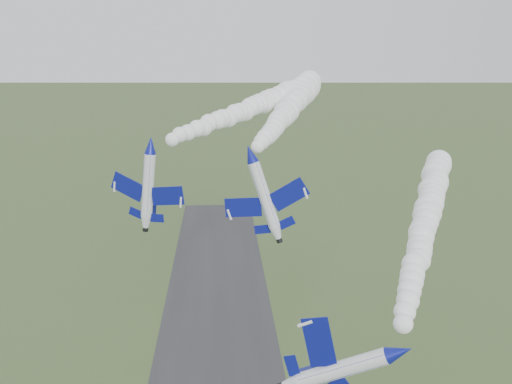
# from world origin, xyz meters

# --- Properties ---
(jet_lead) EXTENTS (6.64, 12.09, 9.19)m
(jet_lead) POSITION_xyz_m (15.34, -4.39, 32.40)
(jet_lead) COLOR silver
(smoke_trail_jet_lead) EXTENTS (27.03, 62.46, 4.61)m
(smoke_trail_jet_lead) POSITION_xyz_m (29.36, 28.45, 34.24)
(smoke_trail_jet_lead) COLOR white
(jet_pair_left) EXTENTS (10.01, 11.50, 3.07)m
(jet_pair_left) POSITION_xyz_m (-7.32, 23.49, 45.03)
(jet_pair_left) COLOR silver
(smoke_trail_jet_pair_left) EXTENTS (31.81, 61.98, 4.53)m
(smoke_trail_jet_pair_left) POSITION_xyz_m (7.59, 56.49, 46.60)
(smoke_trail_jet_pair_left) COLOR white
(jet_pair_right) EXTENTS (10.42, 12.83, 4.21)m
(jet_pair_right) POSITION_xyz_m (4.73, 23.18, 43.90)
(jet_pair_right) COLOR silver
(smoke_trail_jet_pair_right) EXTENTS (23.30, 74.65, 5.85)m
(smoke_trail_jet_pair_right) POSITION_xyz_m (14.84, 62.39, 46.06)
(smoke_trail_jet_pair_right) COLOR white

